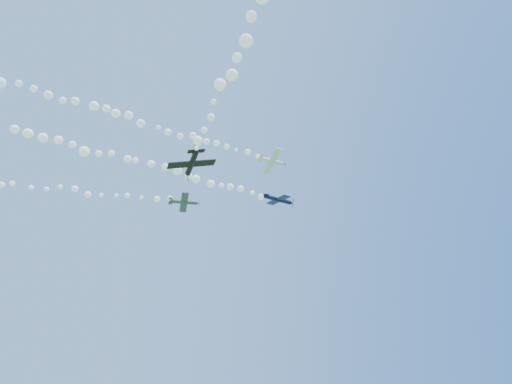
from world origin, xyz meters
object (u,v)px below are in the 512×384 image
object	(u,v)px
plane_navy	(278,199)
plane_black	(192,163)
plane_grey	(184,202)
plane_white	(272,161)

from	to	relation	value
plane_navy	plane_black	bearing A→B (deg)	-141.61
plane_grey	plane_black	world-z (taller)	plane_grey
plane_black	plane_grey	bearing A→B (deg)	-7.69
plane_white	plane_black	distance (m)	29.27
plane_white	plane_grey	xyz separation A→B (m)	(-14.97, 10.88, -6.06)
plane_white	plane_navy	xyz separation A→B (m)	(3.30, 5.65, -4.95)
plane_grey	plane_white	bearing A→B (deg)	-30.33
plane_white	plane_black	bearing A→B (deg)	-145.39
plane_white	plane_navy	world-z (taller)	plane_white
plane_white	plane_black	size ratio (longest dim) A/B	0.98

